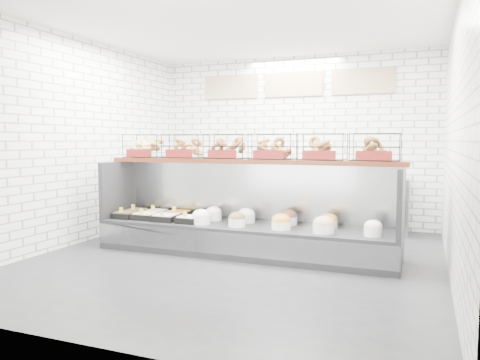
% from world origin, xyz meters
% --- Properties ---
extents(ground, '(5.50, 5.50, 0.00)m').
position_xyz_m(ground, '(0.00, 0.00, 0.00)').
color(ground, black).
rests_on(ground, ground).
extents(room_shell, '(5.02, 5.51, 3.01)m').
position_xyz_m(room_shell, '(0.00, 0.60, 2.06)').
color(room_shell, white).
rests_on(room_shell, ground).
extents(display_case, '(4.00, 0.90, 1.20)m').
position_xyz_m(display_case, '(-0.02, 0.34, 0.33)').
color(display_case, black).
rests_on(display_case, ground).
extents(bagel_shelf, '(4.10, 0.50, 0.40)m').
position_xyz_m(bagel_shelf, '(-0.00, 0.52, 1.39)').
color(bagel_shelf, '#441A0E').
rests_on(bagel_shelf, display_case).
extents(prep_counter, '(4.00, 0.60, 1.20)m').
position_xyz_m(prep_counter, '(-0.00, 2.43, 0.47)').
color(prep_counter, '#93969B').
rests_on(prep_counter, ground).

